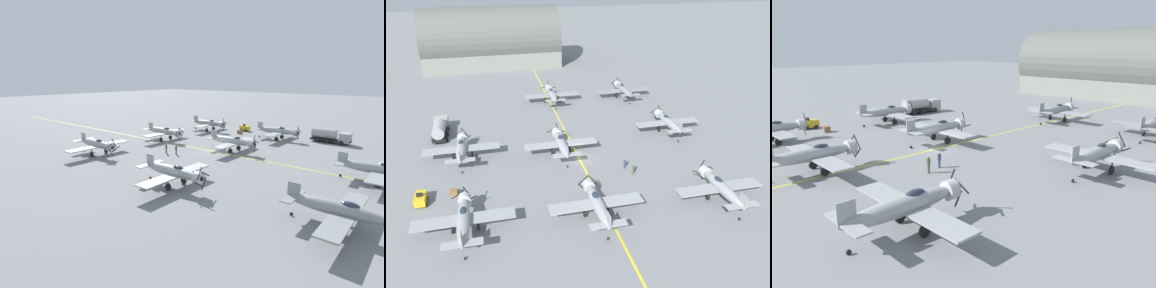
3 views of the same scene
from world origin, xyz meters
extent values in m
plane|color=slate|center=(0.00, 0.00, 0.00)|extent=(400.00, 400.00, 0.00)
cube|color=yellow|center=(0.00, 0.00, 0.00)|extent=(0.30, 160.00, 0.01)
ellipsoid|color=gray|center=(16.91, 25.62, 2.05)|extent=(1.50, 9.50, 1.42)
cylinder|color=#B7B7BC|center=(16.91, 30.07, 2.05)|extent=(1.58, 0.90, 1.58)
ellipsoid|color=#232D3D|center=(16.91, 26.76, 2.61)|extent=(0.80, 1.70, 0.76)
cube|color=gray|center=(16.91, 26.38, 1.71)|extent=(12.00, 2.10, 0.16)
cube|color=gray|center=(16.91, 21.53, 2.20)|extent=(4.40, 1.10, 0.12)
cube|color=gray|center=(16.91, 21.53, 2.85)|extent=(0.14, 1.30, 1.60)
sphere|color=black|center=(16.91, 30.57, 2.05)|extent=(0.56, 0.56, 0.56)
cube|color=black|center=(17.63, 30.57, 1.55)|extent=(1.51, 0.06, 1.12)
cube|color=black|center=(17.41, 30.57, 2.77)|extent=(1.12, 0.06, 1.51)
cube|color=black|center=(16.20, 30.57, 2.55)|extent=(1.51, 0.06, 1.12)
cube|color=black|center=(16.41, 30.57, 1.33)|extent=(1.12, 0.06, 1.51)
cylinder|color=black|center=(15.41, 26.38, 1.08)|extent=(0.14, 0.14, 1.26)
cylinder|color=black|center=(15.41, 26.38, 0.45)|extent=(0.22, 0.90, 0.90)
cylinder|color=black|center=(18.41, 26.38, 1.08)|extent=(0.14, 0.14, 1.26)
cylinder|color=black|center=(18.41, 26.38, 0.45)|extent=(0.22, 0.90, 0.90)
cylinder|color=black|center=(16.91, 21.47, 0.18)|extent=(0.12, 0.36, 0.36)
ellipsoid|color=#949799|center=(15.51, -15.95, 2.05)|extent=(1.50, 9.50, 1.42)
cylinder|color=#B7B7BC|center=(15.51, -11.50, 2.05)|extent=(1.57, 0.90, 1.58)
ellipsoid|color=#232D3D|center=(15.51, -14.81, 2.61)|extent=(0.80, 1.70, 0.76)
cube|color=#949799|center=(15.51, -15.19, 1.71)|extent=(12.00, 2.10, 0.16)
cube|color=#949799|center=(15.51, -20.04, 2.20)|extent=(4.40, 1.10, 0.12)
cube|color=#949799|center=(15.51, -20.04, 2.85)|extent=(0.14, 1.30, 1.60)
sphere|color=black|center=(15.51, -11.00, 2.05)|extent=(0.56, 0.56, 0.56)
cube|color=black|center=(15.12, -11.00, 2.84)|extent=(0.89, 0.06, 1.64)
cube|color=black|center=(14.72, -11.00, 1.67)|extent=(1.64, 0.06, 0.89)
cube|color=black|center=(15.89, -11.00, 1.26)|extent=(0.89, 0.06, 1.64)
cube|color=black|center=(16.29, -11.00, 2.43)|extent=(1.64, 0.06, 0.89)
cylinder|color=black|center=(14.01, -15.19, 1.08)|extent=(0.14, 0.14, 1.26)
cylinder|color=black|center=(14.01, -15.19, 0.45)|extent=(0.22, 0.90, 0.90)
cylinder|color=black|center=(17.01, -15.19, 1.08)|extent=(0.14, 0.14, 1.26)
cylinder|color=black|center=(17.01, -15.19, 0.45)|extent=(0.22, 0.90, 0.90)
cylinder|color=black|center=(15.51, -20.10, 0.18)|extent=(0.12, 0.36, 0.36)
ellipsoid|color=#94979A|center=(18.46, 5.90, 2.05)|extent=(1.50, 9.50, 1.42)
cylinder|color=#B7B7BC|center=(18.46, 10.35, 2.05)|extent=(1.58, 0.90, 1.58)
ellipsoid|color=#232D3D|center=(18.46, 7.04, 2.61)|extent=(0.80, 1.70, 0.76)
cube|color=#94979A|center=(18.46, 6.66, 1.71)|extent=(12.00, 2.10, 0.16)
cube|color=#94979A|center=(18.46, 1.81, 2.20)|extent=(4.40, 1.10, 0.12)
cube|color=#94979A|center=(18.46, 1.81, 2.85)|extent=(0.14, 1.30, 1.60)
sphere|color=black|center=(18.46, 10.85, 2.05)|extent=(0.56, 0.56, 0.56)
cube|color=black|center=(18.91, 10.85, 2.80)|extent=(1.01, 0.06, 1.58)
cube|color=black|center=(17.71, 10.85, 2.50)|extent=(1.58, 0.06, 1.01)
cube|color=black|center=(18.01, 10.85, 1.30)|extent=(1.01, 0.06, 1.58)
cube|color=black|center=(19.21, 10.85, 1.60)|extent=(1.58, 0.06, 1.01)
cylinder|color=black|center=(16.96, 6.66, 1.08)|extent=(0.14, 0.14, 1.26)
cylinder|color=black|center=(16.96, 6.66, 0.45)|extent=(0.22, 0.90, 0.90)
cylinder|color=black|center=(19.96, 6.66, 1.08)|extent=(0.14, 0.14, 1.26)
cylinder|color=black|center=(19.96, 6.66, 0.45)|extent=(0.22, 0.90, 0.90)
cylinder|color=black|center=(18.46, 1.75, 0.18)|extent=(0.12, 0.36, 0.36)
ellipsoid|color=#939698|center=(-18.33, 3.94, 2.05)|extent=(1.50, 9.50, 1.42)
cylinder|color=#B7B7BC|center=(-18.33, 8.39, 2.05)|extent=(1.58, 0.90, 1.58)
ellipsoid|color=#232D3D|center=(-18.33, 5.08, 2.61)|extent=(0.80, 1.70, 0.76)
cube|color=#939698|center=(-18.33, 4.70, 1.71)|extent=(12.00, 2.10, 0.16)
cube|color=#939698|center=(-18.33, -0.15, 2.20)|extent=(4.40, 1.10, 0.12)
cube|color=#939698|center=(-18.33, -0.15, 2.85)|extent=(0.14, 1.30, 1.60)
sphere|color=black|center=(-18.33, 8.89, 2.05)|extent=(0.56, 0.56, 0.56)
cube|color=black|center=(-19.06, 8.89, 2.53)|extent=(1.54, 0.06, 1.07)
cube|color=black|center=(-18.80, 8.89, 1.32)|extent=(1.07, 0.06, 1.54)
cube|color=black|center=(-17.59, 8.89, 1.57)|extent=(1.54, 0.06, 1.07)
cube|color=black|center=(-17.85, 8.89, 2.78)|extent=(1.07, 0.06, 1.54)
cylinder|color=black|center=(-19.83, 4.70, 1.08)|extent=(0.14, 0.14, 1.26)
cylinder|color=black|center=(-19.83, 4.70, 0.45)|extent=(0.22, 0.90, 0.90)
cylinder|color=black|center=(-16.83, 4.70, 1.08)|extent=(0.14, 0.14, 1.26)
cylinder|color=black|center=(-16.83, 4.70, 0.45)|extent=(0.22, 0.90, 0.90)
cylinder|color=black|center=(-18.33, -0.21, 0.18)|extent=(0.12, 0.36, 0.36)
ellipsoid|color=#979A9D|center=(-1.50, -15.52, 2.05)|extent=(1.50, 9.50, 1.42)
cylinder|color=#B7B7BC|center=(-1.50, -11.07, 2.05)|extent=(1.58, 0.90, 1.58)
ellipsoid|color=#232D3D|center=(-1.50, -14.38, 2.61)|extent=(0.80, 1.70, 0.76)
cube|color=#979A9D|center=(-1.50, -14.76, 1.71)|extent=(12.00, 2.10, 0.16)
cube|color=#979A9D|center=(-1.50, -19.61, 2.20)|extent=(4.40, 1.10, 0.12)
cube|color=#979A9D|center=(-1.50, -19.61, 2.85)|extent=(0.14, 1.30, 1.60)
sphere|color=black|center=(-1.50, -10.57, 2.05)|extent=(0.56, 0.56, 0.56)
cube|color=black|center=(-0.92, -10.57, 2.70)|extent=(1.27, 0.06, 1.40)
cube|color=black|center=(-2.15, -10.57, 2.63)|extent=(1.40, 0.06, 1.27)
cube|color=black|center=(-2.08, -10.57, 1.40)|extent=(1.27, 0.06, 1.40)
cube|color=black|center=(-0.85, -10.57, 1.47)|extent=(1.40, 0.06, 1.27)
cylinder|color=black|center=(-3.00, -14.76, 1.08)|extent=(0.14, 0.14, 1.26)
cylinder|color=black|center=(-3.00, -14.76, 0.45)|extent=(0.22, 0.90, 0.90)
cylinder|color=black|center=(0.00, -14.76, 1.08)|extent=(0.14, 0.14, 1.26)
cylinder|color=black|center=(0.00, -14.76, 0.45)|extent=(0.22, 0.90, 0.90)
cylinder|color=black|center=(-1.50, -19.67, 0.18)|extent=(0.12, 0.36, 0.36)
ellipsoid|color=gray|center=(0.35, 26.29, 2.05)|extent=(1.50, 9.50, 1.42)
cylinder|color=#B7B7BC|center=(0.35, 30.74, 2.05)|extent=(1.58, 0.90, 1.58)
ellipsoid|color=#232D3D|center=(0.35, 27.43, 2.61)|extent=(0.80, 1.70, 0.76)
cube|color=gray|center=(0.35, 27.05, 1.71)|extent=(12.00, 2.10, 0.16)
cube|color=gray|center=(0.35, 22.20, 2.20)|extent=(4.40, 1.10, 0.12)
cube|color=gray|center=(0.35, 22.20, 2.85)|extent=(0.14, 1.30, 1.60)
sphere|color=black|center=(0.35, 31.24, 2.05)|extent=(0.56, 0.56, 0.56)
cube|color=black|center=(0.21, 31.24, 1.19)|extent=(0.41, 0.06, 1.75)
cube|color=black|center=(1.21, 31.24, 1.91)|extent=(1.75, 0.06, 0.41)
cube|color=black|center=(0.48, 31.24, 2.91)|extent=(0.41, 0.06, 1.75)
cube|color=black|center=(-0.52, 31.24, 2.19)|extent=(1.75, 0.06, 0.41)
cylinder|color=black|center=(-1.15, 27.05, 1.08)|extent=(0.14, 0.14, 1.26)
cylinder|color=black|center=(-1.15, 27.05, 0.45)|extent=(0.22, 0.90, 0.90)
cylinder|color=black|center=(1.85, 27.05, 1.08)|extent=(0.14, 0.14, 1.26)
cylinder|color=black|center=(1.85, 27.05, 0.45)|extent=(0.22, 0.90, 0.90)
cylinder|color=black|center=(0.35, 22.14, 0.18)|extent=(0.12, 0.36, 0.36)
ellipsoid|color=gray|center=(-17.50, -14.83, 2.05)|extent=(1.50, 9.50, 1.42)
cylinder|color=#B7B7BC|center=(-17.50, -10.38, 2.05)|extent=(1.58, 0.90, 1.58)
ellipsoid|color=#232D3D|center=(-17.50, -13.69, 2.61)|extent=(0.80, 1.70, 0.76)
cube|color=gray|center=(-17.50, -14.07, 1.71)|extent=(12.00, 2.10, 0.16)
cube|color=gray|center=(-17.50, -18.92, 2.20)|extent=(4.40, 1.10, 0.12)
cube|color=gray|center=(-17.50, -18.92, 2.85)|extent=(0.14, 1.30, 1.60)
sphere|color=black|center=(-17.50, -9.88, 2.05)|extent=(0.56, 0.56, 0.56)
cube|color=black|center=(-16.72, -9.88, 1.65)|extent=(1.62, 0.06, 0.92)
cube|color=black|center=(-17.10, -9.88, 2.83)|extent=(0.92, 0.06, 1.62)
cube|color=black|center=(-18.28, -9.88, 2.45)|extent=(1.62, 0.06, 0.92)
cube|color=black|center=(-17.90, -9.88, 1.27)|extent=(0.92, 0.06, 1.62)
cylinder|color=black|center=(-19.00, -14.07, 1.08)|extent=(0.14, 0.14, 1.26)
cylinder|color=black|center=(-19.00, -14.07, 0.45)|extent=(0.22, 0.90, 0.90)
cylinder|color=black|center=(-16.00, -14.07, 1.08)|extent=(0.14, 0.14, 1.26)
cylinder|color=black|center=(-16.00, -14.07, 0.45)|extent=(0.22, 0.90, 0.90)
cylinder|color=black|center=(-17.50, -18.98, 0.18)|extent=(0.12, 0.36, 0.36)
ellipsoid|color=#989B9D|center=(-2.48, 1.87, 2.05)|extent=(1.50, 9.50, 1.42)
cylinder|color=#B7B7BC|center=(-2.48, 6.32, 2.05)|extent=(1.58, 0.90, 1.58)
ellipsoid|color=#232D3D|center=(-2.48, 3.01, 2.61)|extent=(0.80, 1.70, 0.76)
cube|color=#989B9D|center=(-2.48, 2.63, 1.71)|extent=(12.00, 2.10, 0.16)
cube|color=#989B9D|center=(-2.48, -2.22, 2.20)|extent=(4.40, 1.10, 0.12)
cube|color=#989B9D|center=(-2.48, -2.22, 2.85)|extent=(0.14, 1.30, 1.60)
sphere|color=black|center=(-2.48, 6.82, 2.05)|extent=(0.56, 0.56, 0.56)
cube|color=black|center=(-2.19, 6.82, 2.87)|extent=(0.73, 0.06, 1.69)
cube|color=black|center=(-3.31, 6.82, 2.35)|extent=(1.69, 0.06, 0.73)
cube|color=black|center=(-2.78, 6.82, 1.23)|extent=(0.73, 0.06, 1.69)
cube|color=black|center=(-1.66, 6.82, 1.75)|extent=(1.69, 0.06, 0.73)
cylinder|color=black|center=(-3.98, 2.63, 1.08)|extent=(0.14, 0.14, 1.26)
cylinder|color=black|center=(-3.98, 2.63, 0.45)|extent=(0.22, 0.90, 0.90)
cylinder|color=black|center=(-0.98, 2.63, 1.08)|extent=(0.14, 0.14, 1.26)
cylinder|color=black|center=(-0.98, 2.63, 0.45)|extent=(0.22, 0.90, 0.90)
cylinder|color=black|center=(-2.48, -2.28, 0.18)|extent=(0.12, 0.36, 0.36)
cube|color=black|center=(-22.43, 14.52, 0.62)|extent=(2.25, 8.00, 0.40)
cube|color=#999993|center=(-22.43, 17.48, 1.42)|extent=(2.50, 2.08, 2.00)
cylinder|color=#9E9EA3|center=(-22.43, 13.20, 1.93)|extent=(2.10, 4.96, 2.10)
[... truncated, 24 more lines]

